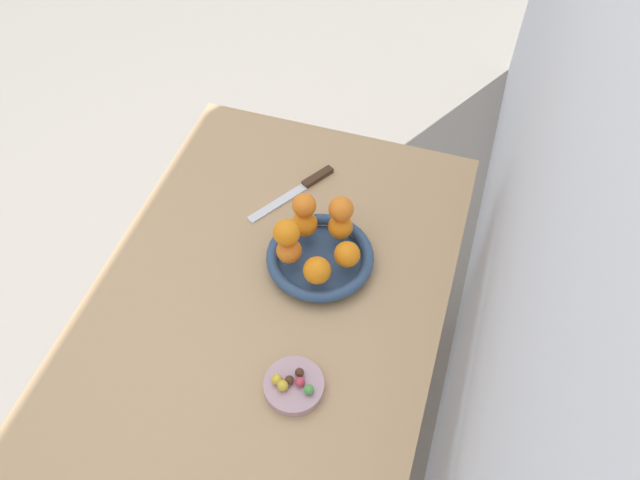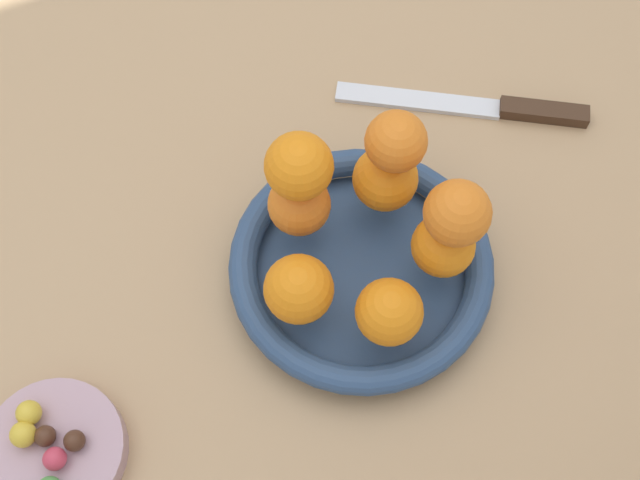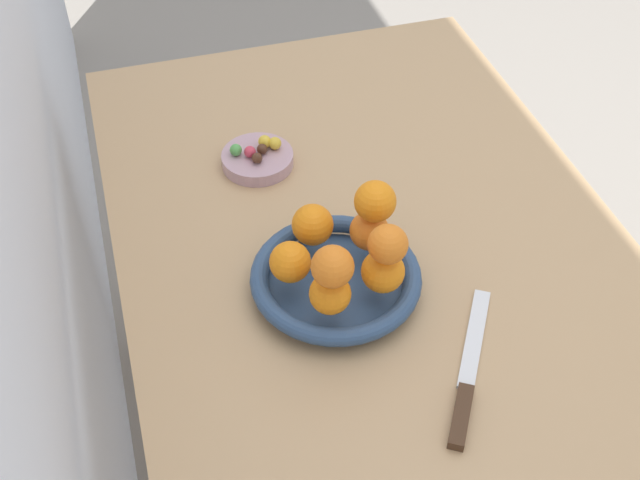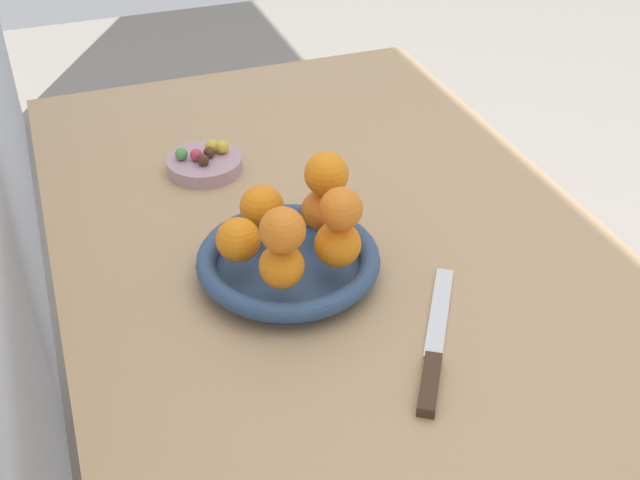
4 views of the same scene
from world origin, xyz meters
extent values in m
cube|color=tan|center=(0.00, 0.00, 0.72)|extent=(1.10, 0.76, 0.04)
cylinder|color=tan|center=(0.49, -0.32, 0.35)|extent=(0.05, 0.05, 0.70)
cylinder|color=tan|center=(0.49, 0.32, 0.35)|extent=(0.05, 0.05, 0.70)
cylinder|color=navy|center=(-0.11, 0.08, 0.75)|extent=(0.20, 0.20, 0.01)
torus|color=navy|center=(-0.11, 0.08, 0.77)|extent=(0.24, 0.24, 0.03)
cylinder|color=#B28C99|center=(0.19, 0.13, 0.75)|extent=(0.12, 0.12, 0.02)
sphere|color=orange|center=(-0.16, 0.03, 0.81)|extent=(0.06, 0.06, 0.06)
sphere|color=orange|center=(-0.08, 0.02, 0.81)|extent=(0.06, 0.06, 0.06)
sphere|color=orange|center=(-0.05, 0.10, 0.81)|extent=(0.06, 0.06, 0.06)
sphere|color=orange|center=(-0.11, 0.15, 0.81)|extent=(0.06, 0.06, 0.06)
sphere|color=orange|center=(-0.18, 0.11, 0.81)|extent=(0.06, 0.06, 0.06)
sphere|color=orange|center=(-0.08, 0.02, 0.87)|extent=(0.06, 0.06, 0.06)
sphere|color=orange|center=(-0.17, 0.03, 0.87)|extent=(0.05, 0.05, 0.05)
sphere|color=orange|center=(-0.18, 0.11, 0.86)|extent=(0.06, 0.06, 0.06)
sphere|color=#472819|center=(0.17, 0.13, 0.77)|extent=(0.02, 0.02, 0.02)
sphere|color=#C6384C|center=(0.19, 0.14, 0.77)|extent=(0.02, 0.02, 0.02)
sphere|color=gold|center=(0.20, 0.11, 0.77)|extent=(0.02, 0.02, 0.02)
sphere|color=#472819|center=(0.19, 0.12, 0.77)|extent=(0.02, 0.02, 0.02)
sphere|color=gold|center=(0.20, 0.09, 0.77)|extent=(0.02, 0.02, 0.02)
sphere|color=#4C9947|center=(0.20, 0.16, 0.77)|extent=(0.02, 0.02, 0.02)
cube|color=#3F2819|center=(-0.36, 0.00, 0.75)|extent=(0.09, 0.06, 0.01)
cube|color=silver|center=(-0.25, -0.07, 0.74)|extent=(0.16, 0.11, 0.01)
camera|label=1|loc=(0.67, 0.33, 1.89)|focal=35.00mm
camera|label=2|loc=(0.04, 0.33, 1.43)|focal=45.00mm
camera|label=3|loc=(-0.84, 0.32, 1.59)|focal=45.00mm
camera|label=4|loc=(-0.91, 0.33, 1.40)|focal=45.00mm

